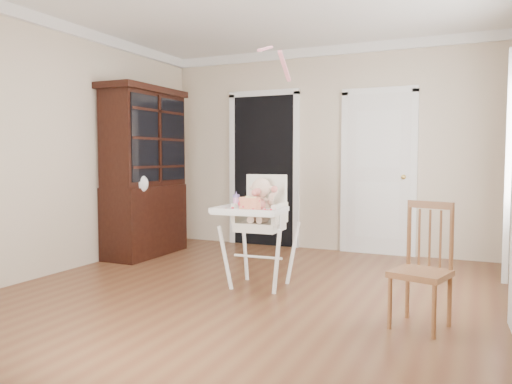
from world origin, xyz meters
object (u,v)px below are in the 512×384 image
at_px(high_chair, 260,217).
at_px(cake, 250,204).
at_px(china_cabinet, 145,172).
at_px(dining_chair, 422,269).
at_px(sippy_cup, 236,201).

bearing_deg(high_chair, cake, -88.38).
bearing_deg(high_chair, china_cabinet, 154.54).
relative_size(cake, dining_chair, 0.28).
relative_size(sippy_cup, china_cabinet, 0.07).
distance_m(cake, sippy_cup, 0.28).
bearing_deg(cake, dining_chair, -11.02).
distance_m(sippy_cup, china_cabinet, 2.00).
bearing_deg(china_cabinet, dining_chair, -21.72).
xyz_separation_m(cake, dining_chair, (1.53, -0.30, -0.40)).
distance_m(high_chair, sippy_cup, 0.27).
xyz_separation_m(china_cabinet, dining_chair, (3.51, -1.40, -0.63)).
bearing_deg(sippy_cup, china_cabinet, 152.03).
bearing_deg(china_cabinet, sippy_cup, -27.97).
bearing_deg(dining_chair, sippy_cup, -179.86).
xyz_separation_m(sippy_cup, dining_chair, (1.75, -0.46, -0.40)).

